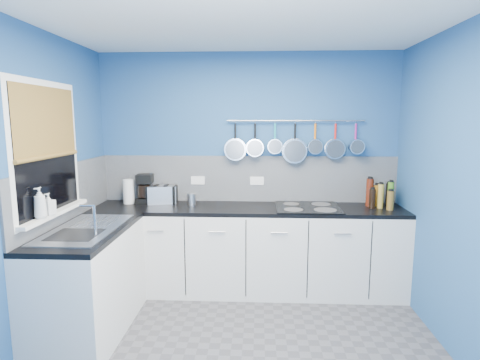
# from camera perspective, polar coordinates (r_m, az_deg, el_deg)

# --- Properties ---
(floor) EXTENTS (3.20, 3.00, 0.02)m
(floor) POSITION_cam_1_polar(r_m,az_deg,el_deg) (3.29, 0.25, -24.41)
(floor) COLOR #47474C
(floor) RESTS_ON ground
(ceiling) EXTENTS (3.20, 3.00, 0.02)m
(ceiling) POSITION_cam_1_polar(r_m,az_deg,el_deg) (2.85, 0.29, 23.40)
(ceiling) COLOR white
(ceiling) RESTS_ON ground
(wall_back) EXTENTS (3.20, 0.02, 2.50)m
(wall_back) POSITION_cam_1_polar(r_m,az_deg,el_deg) (4.30, 1.16, 1.54)
(wall_back) COLOR #234E83
(wall_back) RESTS_ON ground
(wall_front) EXTENTS (3.20, 0.02, 2.50)m
(wall_front) POSITION_cam_1_polar(r_m,az_deg,el_deg) (1.36, -2.65, -14.72)
(wall_front) COLOR #234E83
(wall_front) RESTS_ON ground
(wall_left) EXTENTS (0.02, 3.00, 2.50)m
(wall_left) POSITION_cam_1_polar(r_m,az_deg,el_deg) (3.30, -28.95, -1.79)
(wall_left) COLOR #234E83
(wall_left) RESTS_ON ground
(wall_right) EXTENTS (0.02, 3.00, 2.50)m
(wall_right) POSITION_cam_1_polar(r_m,az_deg,el_deg) (3.17, 30.74, -2.29)
(wall_right) COLOR #234E83
(wall_right) RESTS_ON ground
(backsplash_back) EXTENTS (3.20, 0.02, 0.50)m
(backsplash_back) POSITION_cam_1_polar(r_m,az_deg,el_deg) (4.29, 1.15, 0.18)
(backsplash_back) COLOR gray
(backsplash_back) RESTS_ON wall_back
(backsplash_left) EXTENTS (0.02, 1.80, 0.50)m
(backsplash_left) POSITION_cam_1_polar(r_m,az_deg,el_deg) (3.82, -23.86, -1.65)
(backsplash_left) COLOR gray
(backsplash_left) RESTS_ON wall_left
(cabinet_run_back) EXTENTS (3.20, 0.60, 0.86)m
(cabinet_run_back) POSITION_cam_1_polar(r_m,az_deg,el_deg) (4.18, 1.00, -10.22)
(cabinet_run_back) COLOR silver
(cabinet_run_back) RESTS_ON ground
(worktop_back) EXTENTS (3.20, 0.60, 0.04)m
(worktop_back) POSITION_cam_1_polar(r_m,az_deg,el_deg) (4.06, 1.02, -4.20)
(worktop_back) COLOR black
(worktop_back) RESTS_ON cabinet_run_back
(cabinet_run_left) EXTENTS (0.60, 1.20, 0.86)m
(cabinet_run_left) POSITION_cam_1_polar(r_m,az_deg,el_deg) (3.63, -21.12, -13.86)
(cabinet_run_left) COLOR silver
(cabinet_run_left) RESTS_ON ground
(worktop_left) EXTENTS (0.60, 1.20, 0.04)m
(worktop_left) POSITION_cam_1_polar(r_m,az_deg,el_deg) (3.49, -21.53, -7.00)
(worktop_left) COLOR black
(worktop_left) RESTS_ON cabinet_run_left
(window_frame) EXTENTS (0.01, 1.00, 1.10)m
(window_frame) POSITION_cam_1_polar(r_m,az_deg,el_deg) (3.50, -26.27, 3.92)
(window_frame) COLOR white
(window_frame) RESTS_ON wall_left
(window_glass) EXTENTS (0.01, 0.90, 1.00)m
(window_glass) POSITION_cam_1_polar(r_m,az_deg,el_deg) (3.50, -26.19, 3.92)
(window_glass) COLOR black
(window_glass) RESTS_ON wall_left
(bamboo_blind) EXTENTS (0.01, 0.90, 0.55)m
(bamboo_blind) POSITION_cam_1_polar(r_m,az_deg,el_deg) (3.49, -26.33, 7.61)
(bamboo_blind) COLOR olive
(bamboo_blind) RESTS_ON wall_left
(window_sill) EXTENTS (0.10, 0.98, 0.03)m
(window_sill) POSITION_cam_1_polar(r_m,az_deg,el_deg) (3.56, -25.35, -4.35)
(window_sill) COLOR white
(window_sill) RESTS_ON wall_left
(sink_unit) EXTENTS (0.50, 0.95, 0.01)m
(sink_unit) POSITION_cam_1_polar(r_m,az_deg,el_deg) (3.48, -21.55, -6.62)
(sink_unit) COLOR silver
(sink_unit) RESTS_ON worktop_left
(mixer_tap) EXTENTS (0.12, 0.08, 0.26)m
(mixer_tap) POSITION_cam_1_polar(r_m,az_deg,el_deg) (3.23, -20.39, -5.43)
(mixer_tap) COLOR silver
(mixer_tap) RESTS_ON worktop_left
(socket_left) EXTENTS (0.15, 0.01, 0.09)m
(socket_left) POSITION_cam_1_polar(r_m,az_deg,el_deg) (4.33, -6.15, -0.05)
(socket_left) COLOR white
(socket_left) RESTS_ON backsplash_back
(socket_right) EXTENTS (0.15, 0.01, 0.09)m
(socket_right) POSITION_cam_1_polar(r_m,az_deg,el_deg) (4.28, 2.48, -0.12)
(socket_right) COLOR white
(socket_right) RESTS_ON backsplash_back
(pot_rail) EXTENTS (1.45, 0.02, 0.02)m
(pot_rail) POSITION_cam_1_polar(r_m,az_deg,el_deg) (4.22, 8.04, 8.54)
(pot_rail) COLOR silver
(pot_rail) RESTS_ON wall_back
(soap_bottle_a) EXTENTS (0.11, 0.11, 0.24)m
(soap_bottle_a) POSITION_cam_1_polar(r_m,az_deg,el_deg) (3.32, -27.11, -2.99)
(soap_bottle_a) COLOR white
(soap_bottle_a) RESTS_ON window_sill
(soap_bottle_b) EXTENTS (0.10, 0.10, 0.17)m
(soap_bottle_b) POSITION_cam_1_polar(r_m,az_deg,el_deg) (3.43, -26.09, -3.15)
(soap_bottle_b) COLOR white
(soap_bottle_b) RESTS_ON window_sill
(paper_towel) EXTENTS (0.12, 0.12, 0.26)m
(paper_towel) POSITION_cam_1_polar(r_m,az_deg,el_deg) (4.36, -15.91, -1.63)
(paper_towel) COLOR white
(paper_towel) RESTS_ON worktop_back
(coffee_maker) EXTENTS (0.19, 0.21, 0.31)m
(coffee_maker) POSITION_cam_1_polar(r_m,az_deg,el_deg) (4.33, -13.72, -1.24)
(coffee_maker) COLOR black
(coffee_maker) RESTS_ON worktop_back
(toaster) EXTENTS (0.33, 0.24, 0.19)m
(toaster) POSITION_cam_1_polar(r_m,az_deg,el_deg) (4.29, -11.34, -2.08)
(toaster) COLOR silver
(toaster) RESTS_ON worktop_back
(canister) EXTENTS (0.10, 0.10, 0.13)m
(canister) POSITION_cam_1_polar(r_m,az_deg,el_deg) (4.13, -7.05, -2.85)
(canister) COLOR silver
(canister) RESTS_ON worktop_back
(hob) EXTENTS (0.65, 0.57, 0.01)m
(hob) POSITION_cam_1_polar(r_m,az_deg,el_deg) (4.06, 9.81, -3.94)
(hob) COLOR black
(hob) RESTS_ON worktop_back
(pan_0) EXTENTS (0.23, 0.07, 0.42)m
(pan_0) POSITION_cam_1_polar(r_m,az_deg,el_deg) (4.21, -0.70, 5.75)
(pan_0) COLOR silver
(pan_0) RESTS_ON pot_rail
(pan_1) EXTENTS (0.19, 0.10, 0.38)m
(pan_1) POSITION_cam_1_polar(r_m,az_deg,el_deg) (4.20, 2.20, 6.04)
(pan_1) COLOR silver
(pan_1) RESTS_ON pot_rail
(pan_2) EXTENTS (0.16, 0.08, 0.35)m
(pan_2) POSITION_cam_1_polar(r_m,az_deg,el_deg) (4.20, 5.11, 6.21)
(pan_2) COLOR silver
(pan_2) RESTS_ON pot_rail
(pan_3) EXTENTS (0.26, 0.06, 0.45)m
(pan_3) POSITION_cam_1_polar(r_m,az_deg,el_deg) (4.22, 7.99, 5.49)
(pan_3) COLOR silver
(pan_3) RESTS_ON pot_rail
(pan_4) EXTENTS (0.16, 0.08, 0.35)m
(pan_4) POSITION_cam_1_polar(r_m,az_deg,el_deg) (4.24, 10.87, 6.10)
(pan_4) COLOR silver
(pan_4) RESTS_ON pot_rail
(pan_5) EXTENTS (0.21, 0.06, 0.40)m
(pan_5) POSITION_cam_1_polar(r_m,az_deg,el_deg) (4.27, 13.69, 5.69)
(pan_5) COLOR silver
(pan_5) RESTS_ON pot_rail
(pan_6) EXTENTS (0.16, 0.13, 0.35)m
(pan_6) POSITION_cam_1_polar(r_m,az_deg,el_deg) (4.32, 16.47, 5.98)
(pan_6) COLOR silver
(pan_6) RESTS_ON pot_rail
(condiment_0) EXTENTS (0.06, 0.06, 0.24)m
(condiment_0) POSITION_cam_1_polar(r_m,az_deg,el_deg) (4.35, 20.77, -2.03)
(condiment_0) COLOR black
(condiment_0) RESTS_ON worktop_back
(condiment_1) EXTENTS (0.06, 0.06, 0.22)m
(condiment_1) POSITION_cam_1_polar(r_m,az_deg,el_deg) (4.31, 19.27, -2.16)
(condiment_1) COLOR #8C5914
(condiment_1) RESTS_ON worktop_back
(condiment_2) EXTENTS (0.07, 0.07, 0.29)m
(condiment_2) POSITION_cam_1_polar(r_m,az_deg,el_deg) (4.29, 18.34, -1.72)
(condiment_2) COLOR #4C190C
(condiment_2) RESTS_ON worktop_back
(condiment_3) EXTENTS (0.06, 0.06, 0.27)m
(condiment_3) POSITION_cam_1_polar(r_m,az_deg,el_deg) (4.25, 21.05, -2.08)
(condiment_3) COLOR #3F721E
(condiment_3) RESTS_ON worktop_back
(condiment_4) EXTENTS (0.06, 0.06, 0.25)m
(condiment_4) POSITION_cam_1_polar(r_m,az_deg,el_deg) (4.22, 19.77, -2.23)
(condiment_4) COLOR olive
(condiment_4) RESTS_ON worktop_back
(condiment_5) EXTENTS (0.06, 0.06, 0.19)m
(condiment_5) POSITION_cam_1_polar(r_m,az_deg,el_deg) (4.20, 18.69, -2.60)
(condiment_5) COLOR black
(condiment_5) RESTS_ON worktop_back
(condiment_6) EXTENTS (0.07, 0.07, 0.19)m
(condiment_6) POSITION_cam_1_polar(r_m,az_deg,el_deg) (4.18, 21.04, -2.79)
(condiment_6) COLOR brown
(condiment_6) RESTS_ON worktop_back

